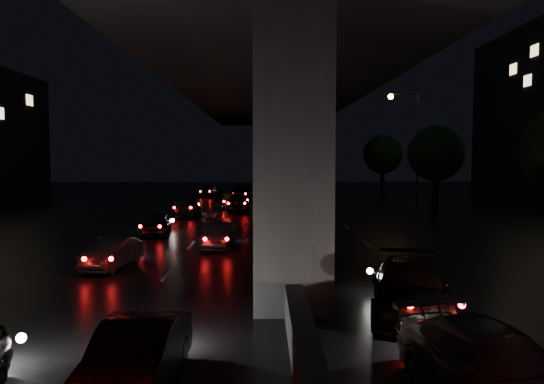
{
  "coord_description": "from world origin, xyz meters",
  "views": [
    {
      "loc": [
        -0.76,
        -23.82,
        4.0
      ],
      "look_at": [
        -0.24,
        5.93,
        2.0
      ],
      "focal_mm": 35.0,
      "sensor_mm": 36.0,
      "label": 1
    }
  ],
  "objects": [
    {
      "name": "tree_c",
      "position": [
        11.0,
        12.0,
        4.2
      ],
      "size": [
        3.8,
        3.8,
        6.12
      ],
      "color": "black",
      "rests_on": "ground"
    },
    {
      "name": "car_8",
      "position": [
        -2.55,
        14.36,
        0.66
      ],
      "size": [
        1.78,
        3.98,
        1.33
      ],
      "primitive_type": "imported",
      "rotation": [
        0.0,
        0.0,
        0.06
      ],
      "color": "black",
      "rests_on": "ground"
    },
    {
      "name": "streetlight_far",
      "position": [
        10.97,
        18.0,
        5.66
      ],
      "size": [
        2.52,
        0.44,
        9.0
      ],
      "color": "#2D2D33",
      "rests_on": "ground"
    },
    {
      "name": "car_9",
      "position": [
        -3.15,
        16.85,
        0.58
      ],
      "size": [
        1.77,
        3.66,
        1.16
      ],
      "primitive_type": "imported",
      "rotation": [
        0.0,
        0.0,
        0.16
      ],
      "color": "#524A47",
      "rests_on": "ground"
    },
    {
      "name": "median_barrier",
      "position": [
        0.0,
        5.0,
        0.42
      ],
      "size": [
        0.45,
        70.0,
        0.85
      ],
      "primitive_type": "cube",
      "color": "#353538",
      "rests_on": "ground"
    },
    {
      "name": "car_11",
      "position": [
        -6.32,
        28.8,
        0.54
      ],
      "size": [
        2.57,
        4.21,
        1.09
      ],
      "primitive_type": "imported",
      "rotation": [
        0.0,
        0.0,
        -0.21
      ],
      "color": "black",
      "rests_on": "ground"
    },
    {
      "name": "car_7",
      "position": [
        -5.89,
        11.76,
        0.63
      ],
      "size": [
        2.58,
        4.59,
        1.26
      ],
      "primitive_type": "imported",
      "rotation": [
        0.0,
        0.0,
        0.2
      ],
      "color": "#232225",
      "rests_on": "ground"
    },
    {
      "name": "viaduct",
      "position": [
        0.0,
        5.0,
        8.34
      ],
      "size": [
        12.0,
        80.0,
        10.5
      ],
      "color": "#353538",
      "rests_on": "ground"
    },
    {
      "name": "ground",
      "position": [
        0.0,
        0.0,
        0.0
      ],
      "size": [
        120.0,
        120.0,
        0.0
      ],
      "primitive_type": "plane",
      "color": "black",
      "rests_on": "ground"
    },
    {
      "name": "car_4",
      "position": [
        -6.21,
        -4.88,
        0.53
      ],
      "size": [
        1.72,
        3.37,
        1.06
      ],
      "primitive_type": "imported",
      "rotation": [
        0.0,
        0.0,
        -0.2
      ],
      "color": "black",
      "rests_on": "ground"
    },
    {
      "name": "car_2",
      "position": [
        2.97,
        -15.54,
        0.61
      ],
      "size": [
        2.64,
        4.49,
        1.22
      ],
      "primitive_type": "imported",
      "rotation": [
        0.0,
        0.0,
        0.24
      ],
      "color": "#3E3836",
      "rests_on": "ground"
    },
    {
      "name": "car_5",
      "position": [
        -2.67,
        -0.81,
        0.54
      ],
      "size": [
        1.43,
        3.35,
        1.07
      ],
      "primitive_type": "imported",
      "rotation": [
        0.0,
        0.0,
        -0.09
      ],
      "color": "#232325",
      "rests_on": "ground"
    },
    {
      "name": "car_10",
      "position": [
        -2.81,
        24.08,
        0.64
      ],
      "size": [
        2.75,
        4.85,
        1.28
      ],
      "primitive_type": "imported",
      "rotation": [
        0.0,
        0.0,
        -0.14
      ],
      "color": "black",
      "rests_on": "ground"
    },
    {
      "name": "car_6",
      "position": [
        -6.15,
        3.06,
        0.56
      ],
      "size": [
        1.66,
        3.38,
        1.11
      ],
      "primitive_type": "imported",
      "rotation": [
        0.0,
        0.0,
        0.11
      ],
      "color": "black",
      "rests_on": "ground"
    },
    {
      "name": "tree_d",
      "position": [
        11.0,
        28.0,
        4.2
      ],
      "size": [
        3.8,
        3.8,
        6.12
      ],
      "color": "black",
      "rests_on": "ground"
    },
    {
      "name": "car_1",
      "position": [
        -2.91,
        -15.03,
        0.6
      ],
      "size": [
        1.44,
        3.69,
        1.2
      ],
      "primitive_type": "imported",
      "rotation": [
        0.0,
        0.0,
        -0.05
      ],
      "color": "black",
      "rests_on": "ground"
    },
    {
      "name": "car_3",
      "position": [
        2.97,
        -10.65,
        0.67
      ],
      "size": [
        2.92,
        4.94,
        1.34
      ],
      "primitive_type": "imported",
      "rotation": [
        0.0,
        0.0,
        -0.24
      ],
      "color": "black",
      "rests_on": "ground"
    }
  ]
}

